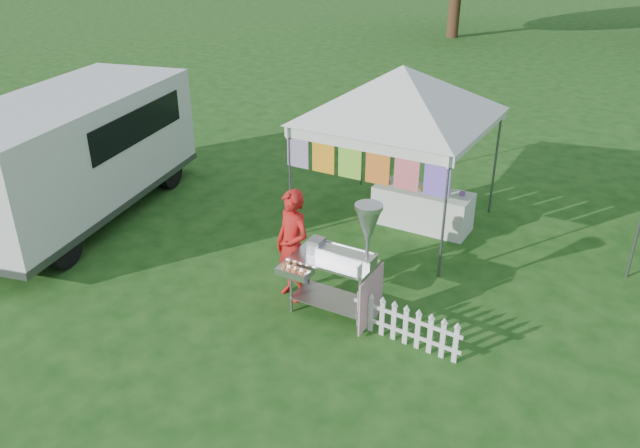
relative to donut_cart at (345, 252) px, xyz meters
The scene contains 7 objects.
ground 1.29m from the donut_cart, 157.51° to the right, with size 120.00×120.00×0.00m, color #174313.
canopy_main 3.80m from the donut_cart, 101.19° to the left, with size 4.24×4.24×3.45m.
donut_cart is the anchor object (origin of this frame).
vendor 0.98m from the donut_cart, behind, with size 0.64×0.42×1.75m, color red.
cargo_van 6.19m from the donut_cart, behind, with size 3.51×6.01×2.34m.
picket_fence 1.30m from the donut_cart, ahead, with size 1.62×0.13×0.56m.
display_table 3.48m from the donut_cart, 92.68° to the left, with size 1.80×0.70×0.73m, color white.
Camera 1 is at (4.12, -6.46, 5.24)m, focal length 35.00 mm.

